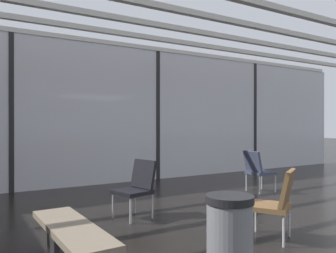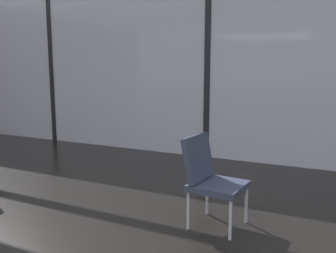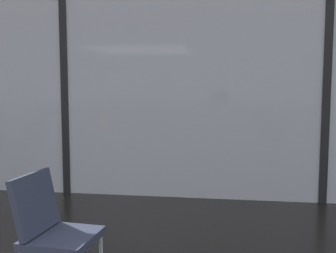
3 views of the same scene
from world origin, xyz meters
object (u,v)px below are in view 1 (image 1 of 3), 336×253
Objects in this scene: parked_airplane at (90,110)px; waiting_bench at (72,237)px; lounge_chair_0 at (137,185)px; lounge_chair_2 at (276,200)px; trash_bin at (230,250)px; lounge_chair_4 at (257,169)px.

waiting_bench is at bearing -108.88° from parked_airplane.
lounge_chair_0 is 2.08m from lounge_chair_2.
trash_bin is at bearing -101.98° from parked_airplane.
lounge_chair_2 is 1.00× the size of lounge_chair_4.
waiting_bench is at bearing 119.51° from lounge_chair_4.
lounge_chair_4 is 4.86m from waiting_bench.
lounge_chair_2 is 2.44m from waiting_bench.
lounge_chair_0 and lounge_chair_4 have the same top height.
lounge_chair_4 is at bearing -67.68° from waiting_bench.
lounge_chair_0 is 3.07m from lounge_chair_4.
parked_airplane is 10.48m from trash_bin.
lounge_chair_2 reaches higher than waiting_bench.
lounge_chair_0 and lounge_chair_2 have the same top height.
lounge_chair_4 is (2.02, 2.29, 0.00)m from lounge_chair_2.
trash_bin is (-3.52, -3.14, -0.06)m from lounge_chair_4.
parked_airplane reaches higher than trash_bin.
lounge_chair_2 is 1.01× the size of trash_bin.
parked_airplane is 7.79m from lounge_chair_0.
lounge_chair_2 is (1.01, -1.82, 0.00)m from lounge_chair_0.
lounge_chair_0 reaches higher than trash_bin.
waiting_bench is at bearing -56.96° from lounge_chair_0.
lounge_chair_0 is (-1.67, -7.47, -1.48)m from parked_airplane.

